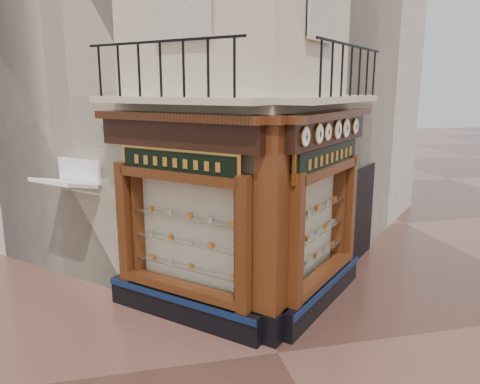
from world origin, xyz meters
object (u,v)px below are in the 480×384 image
object	(u,v)px
clock_e	(346,128)
clock_b	(319,134)
signboard_right	(329,157)
clock_c	(327,132)
signboard_left	(177,162)
awning	(72,290)
clock_f	(355,126)
corner_pilaster	(271,235)
clock_a	(305,137)
clock_d	(337,130)

from	to	relation	value
clock_e	clock_b	bearing A→B (deg)	-180.00
clock_b	signboard_right	world-z (taller)	clock_b
clock_c	signboard_left	distance (m)	2.79
awning	signboard_left	bearing A→B (deg)	-176.48
clock_c	clock_f	xyz separation A→B (m)	(1.12, 1.12, -0.00)
corner_pilaster	clock_a	world-z (taller)	corner_pilaster
awning	clock_a	bearing A→B (deg)	-170.70
corner_pilaster	clock_d	xyz separation A→B (m)	(1.62, 1.01, 1.67)
corner_pilaster	clock_e	distance (m)	2.91
clock_d	signboard_left	distance (m)	3.12
clock_c	clock_d	bearing A→B (deg)	-0.00
clock_a	clock_f	xyz separation A→B (m)	(1.82, 1.82, -0.00)
clock_d	clock_c	bearing A→B (deg)	180.00
clock_a	clock_d	distance (m)	1.52
clock_b	clock_c	world-z (taller)	clock_b
clock_f	clock_e	bearing A→B (deg)	180.00
awning	signboard_right	size ratio (longest dim) A/B	0.57
signboard_right	clock_f	bearing A→B (deg)	-5.38
clock_d	signboard_right	size ratio (longest dim) A/B	0.16
clock_f	awning	distance (m)	7.17
clock_d	awning	bearing A→B (deg)	114.61
clock_d	clock_e	world-z (taller)	clock_e
signboard_right	awning	bearing A→B (deg)	114.02
corner_pilaster	clock_a	size ratio (longest dim) A/B	11.68
clock_a	clock_e	size ratio (longest dim) A/B	0.89
clock_b	signboard_left	bearing A→B (deg)	119.82
corner_pilaster	signboard_right	xyz separation A→B (m)	(1.46, 1.01, 1.15)
clock_e	signboard_left	size ratio (longest dim) A/B	0.20
clock_f	signboard_left	world-z (taller)	clock_f
corner_pilaster	signboard_left	distance (m)	2.12
clock_d	clock_f	xyz separation A→B (m)	(0.75, 0.75, 0.00)
signboard_right	clock_e	bearing A→B (deg)	-10.59
clock_f	awning	bearing A→B (deg)	123.58
corner_pilaster	clock_c	size ratio (longest dim) A/B	12.38
clock_e	signboard_right	world-z (taller)	clock_e
clock_b	awning	xyz separation A→B (m)	(-4.66, 2.64, -3.62)
clock_a	clock_b	bearing A→B (deg)	0.00
corner_pilaster	signboard_right	distance (m)	2.12
corner_pilaster	clock_d	world-z (taller)	corner_pilaster
clock_c	clock_f	size ratio (longest dim) A/B	0.97
corner_pilaster	clock_f	size ratio (longest dim) A/B	11.95
clock_b	clock_d	size ratio (longest dim) A/B	0.98
signboard_left	signboard_right	world-z (taller)	signboard_right
clock_e	signboard_left	distance (m)	3.47
clock_b	clock_e	bearing A→B (deg)	0.00
clock_f	clock_a	bearing A→B (deg)	180.00
corner_pilaster	clock_b	xyz separation A→B (m)	(0.96, 0.36, 1.67)
clock_d	clock_f	bearing A→B (deg)	-0.00
clock_b	signboard_left	world-z (taller)	clock_b
corner_pilaster	clock_c	xyz separation A→B (m)	(1.25, 0.65, 1.67)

